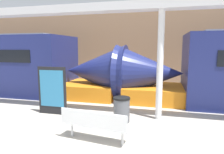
{
  "coord_description": "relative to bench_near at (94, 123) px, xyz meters",
  "views": [
    {
      "loc": [
        1.72,
        -4.26,
        2.47
      ],
      "look_at": [
        -0.08,
        2.9,
        1.4
      ],
      "focal_mm": 32.0,
      "sensor_mm": 36.0,
      "label": 1
    }
  ],
  "objects": [
    {
      "name": "poster_board",
      "position": [
        -2.27,
        1.77,
        0.39
      ],
      "size": [
        1.12,
        0.07,
        1.79
      ],
      "color": "black",
      "rests_on": "ground_plane"
    },
    {
      "name": "trash_bin",
      "position": [
        0.41,
        1.6,
        -0.09
      ],
      "size": [
        0.57,
        0.57,
        0.85
      ],
      "color": "#4C4F54",
      "rests_on": "ground_plane"
    },
    {
      "name": "station_wall",
      "position": [
        -0.04,
        9.1,
        1.98
      ],
      "size": [
        56.0,
        0.2,
        5.0
      ],
      "primitive_type": "cube",
      "color": "#937051",
      "rests_on": "ground_plane"
    },
    {
      "name": "bench_near",
      "position": [
        0.0,
        0.0,
        0.0
      ],
      "size": [
        1.92,
        0.69,
        0.87
      ],
      "rotation": [
        0.0,
        0.0,
        -0.13
      ],
      "color": "silver",
      "rests_on": "ground_plane"
    },
    {
      "name": "ground_plane",
      "position": [
        -0.04,
        -0.5,
        -0.52
      ],
      "size": [
        60.0,
        60.0,
        0.0
      ],
      "primitive_type": "plane",
      "color": "#A8A093"
    },
    {
      "name": "support_column_near",
      "position": [
        1.61,
        2.19,
        1.34
      ],
      "size": [
        0.22,
        0.22,
        3.72
      ],
      "primitive_type": "cylinder",
      "color": "silver",
      "rests_on": "ground_plane"
    },
    {
      "name": "canopy_beam",
      "position": [
        1.61,
        2.19,
        3.34
      ],
      "size": [
        28.0,
        0.6,
        0.28
      ],
      "primitive_type": "cube",
      "color": "#B7B7BC",
      "rests_on": "support_column_near"
    }
  ]
}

